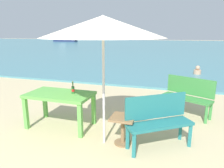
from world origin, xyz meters
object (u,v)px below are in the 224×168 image
object	(u,v)px
bench_teal_center	(158,118)
swimmer_person	(197,71)
beer_bottle_amber	(73,89)
patio_umbrella	(103,27)
side_table_wood	(123,126)
picnic_table_green	(60,98)
boat_cargo_ship	(65,39)
bench_green_left	(188,94)

from	to	relation	value
bench_teal_center	swimmer_person	size ratio (longest dim) A/B	2.89
beer_bottle_amber	bench_teal_center	world-z (taller)	beer_bottle_amber
bench_teal_center	patio_umbrella	bearing A→B (deg)	-168.56
beer_bottle_amber	side_table_wood	size ratio (longest dim) A/B	0.49
picnic_table_green	bench_teal_center	bearing A→B (deg)	-5.27
patio_umbrella	boat_cargo_ship	bearing A→B (deg)	121.05
bench_teal_center	bench_green_left	world-z (taller)	same
bench_green_left	boat_cargo_ship	size ratio (longest dim) A/B	0.24
patio_umbrella	side_table_wood	distance (m)	1.80
side_table_wood	swimmer_person	distance (m)	7.48
bench_teal_center	swimmer_person	world-z (taller)	bench_teal_center
swimmer_person	boat_cargo_ship	size ratio (longest dim) A/B	0.08
swimmer_person	boat_cargo_ship	world-z (taller)	boat_cargo_ship
beer_bottle_amber	boat_cargo_ship	distance (m)	43.24
patio_umbrella	swimmer_person	xyz separation A→B (m)	(2.14, 7.33, -1.88)
swimmer_person	beer_bottle_amber	bearing A→B (deg)	-113.67
picnic_table_green	beer_bottle_amber	size ratio (longest dim) A/B	5.28
patio_umbrella	bench_teal_center	xyz separation A→B (m)	(0.96, 0.19, -1.58)
beer_bottle_amber	boat_cargo_ship	bearing A→B (deg)	120.38
picnic_table_green	boat_cargo_ship	world-z (taller)	boat_cargo_ship
patio_umbrella	bench_teal_center	size ratio (longest dim) A/B	1.94
picnic_table_green	patio_umbrella	bearing A→B (deg)	-18.65
picnic_table_green	beer_bottle_amber	world-z (taller)	beer_bottle_amber
beer_bottle_amber	swimmer_person	distance (m)	7.52
picnic_table_green	swimmer_person	size ratio (longest dim) A/B	3.41
patio_umbrella	swimmer_person	size ratio (longest dim) A/B	5.61
side_table_wood	swimmer_person	xyz separation A→B (m)	(1.80, 7.26, -0.11)
side_table_wood	bench_green_left	size ratio (longest dim) A/B	0.44
bench_teal_center	bench_green_left	bearing A→B (deg)	72.36
picnic_table_green	bench_teal_center	size ratio (longest dim) A/B	1.18
picnic_table_green	side_table_wood	size ratio (longest dim) A/B	2.59
swimmer_person	bench_teal_center	bearing A→B (deg)	-99.39
beer_bottle_amber	bench_green_left	distance (m)	2.82
patio_umbrella	bench_green_left	size ratio (longest dim) A/B	1.86
beer_bottle_amber	bench_teal_center	bearing A→B (deg)	-8.60
side_table_wood	boat_cargo_ship	bearing A→B (deg)	121.48
beer_bottle_amber	patio_umbrella	xyz separation A→B (m)	(0.87, -0.47, 1.26)
bench_green_left	swimmer_person	bearing A→B (deg)	83.39
picnic_table_green	beer_bottle_amber	distance (m)	0.36
bench_green_left	side_table_wood	bearing A→B (deg)	-122.08
picnic_table_green	beer_bottle_amber	xyz separation A→B (m)	(0.28, 0.08, 0.20)
beer_bottle_amber	swimmer_person	world-z (taller)	beer_bottle_amber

